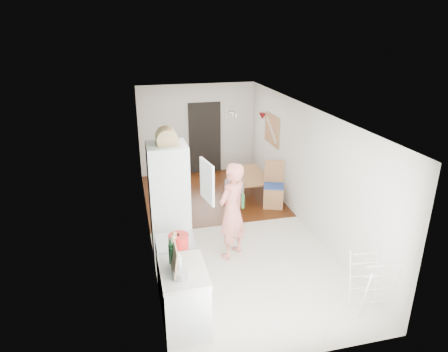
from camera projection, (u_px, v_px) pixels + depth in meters
name	position (u px, v px, depth m)	size (l,w,h in m)	color
room_shell	(229.00, 173.00, 7.83)	(3.20, 7.00, 2.50)	silver
floor	(229.00, 229.00, 8.28)	(3.20, 7.00, 0.01)	beige
wood_floor_overlay	(210.00, 194.00, 9.95)	(3.20, 3.30, 0.01)	#50210D
sage_wall_panel	(153.00, 191.00, 5.44)	(0.02, 3.00, 1.30)	slate
tile_splashback	(161.00, 257.00, 5.20)	(0.02, 1.90, 0.50)	black
doorway_recess	(205.00, 138.00, 11.12)	(0.90, 0.04, 2.00)	black
base_cabinet	(184.00, 299.00, 5.52)	(0.60, 0.90, 0.86)	white
worktop	(183.00, 271.00, 5.35)	(0.62, 0.92, 0.06)	silver
range_cooker	(177.00, 268.00, 6.20)	(0.60, 0.60, 0.88)	white
cooker_top	(176.00, 242.00, 6.03)	(0.60, 0.60, 0.04)	#B5B5B7
fridge_housing	(169.00, 204.00, 6.90)	(0.66, 0.66, 2.15)	white
fridge_door	(207.00, 181.00, 6.59)	(0.56, 0.04, 0.70)	white
fridge_interior	(186.00, 177.00, 6.80)	(0.02, 0.52, 0.66)	white
pinboard	(272.00, 130.00, 9.79)	(0.03, 0.90, 0.70)	#D6B960
pinboard_frame	(272.00, 130.00, 9.79)	(0.01, 0.94, 0.74)	olive
wall_sconce	(262.00, 116.00, 10.30)	(0.18, 0.18, 0.16)	maroon
person	(232.00, 203.00, 6.99)	(0.77, 0.51, 2.11)	#E07969
dining_table	(249.00, 185.00, 9.96)	(1.23, 0.68, 0.43)	olive
dining_chair	(274.00, 185.00, 9.13)	(0.44, 0.44, 1.06)	olive
stool	(234.00, 198.00, 9.24)	(0.31, 0.31, 0.40)	olive
grey_drape	(234.00, 187.00, 9.14)	(0.43, 0.43, 0.19)	gray
drying_rack	(371.00, 285.00, 5.79)	(0.46, 0.41, 0.89)	white
bread_bin	(167.00, 138.00, 6.48)	(0.37, 0.35, 0.19)	tan
red_casserole	(179.00, 240.00, 5.86)	(0.31, 0.31, 0.18)	red
steel_pan	(181.00, 275.00, 5.14)	(0.19, 0.19, 0.10)	#B5B5B7
held_bottle	(243.00, 201.00, 6.83)	(0.06, 0.06, 0.26)	#1B431F
bottle_a	(171.00, 253.00, 5.41)	(0.07, 0.07, 0.31)	#1B431F
bottle_b	(173.00, 258.00, 5.31)	(0.07, 0.07, 0.30)	#1B431F
bottle_c	(179.00, 262.00, 5.30)	(0.08, 0.08, 0.21)	silver
pepper_mill_front	(175.00, 242.00, 5.78)	(0.06, 0.06, 0.22)	tan
pepper_mill_back	(173.00, 247.00, 5.66)	(0.06, 0.06, 0.23)	tan
chopping_boards	(174.00, 261.00, 5.17)	(0.04, 0.30, 0.40)	tan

